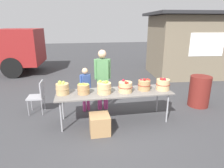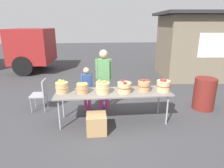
{
  "view_description": "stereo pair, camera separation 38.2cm",
  "coord_description": "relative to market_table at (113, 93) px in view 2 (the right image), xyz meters",
  "views": [
    {
      "loc": [
        -0.83,
        -4.22,
        2.29
      ],
      "look_at": [
        0.0,
        0.3,
        0.85
      ],
      "focal_mm": 31.15,
      "sensor_mm": 36.0,
      "label": 1
    },
    {
      "loc": [
        -0.46,
        -4.27,
        2.29
      ],
      "look_at": [
        0.0,
        0.3,
        0.85
      ],
      "focal_mm": 31.15,
      "sensor_mm": 36.0,
      "label": 2
    }
  ],
  "objects": [
    {
      "name": "ground_plane",
      "position": [
        0.0,
        0.0,
        -0.71
      ],
      "size": [
        40.0,
        40.0,
        0.0
      ],
      "primitive_type": "plane",
      "color": "#38383A"
    },
    {
      "name": "market_table",
      "position": [
        0.0,
        0.0,
        0.0
      ],
      "size": [
        2.7,
        0.76,
        0.75
      ],
      "color": "slate",
      "rests_on": "ground"
    },
    {
      "name": "apple_basket_green_0",
      "position": [
        -1.18,
        0.06,
        0.17
      ],
      "size": [
        0.31,
        0.31,
        0.3
      ],
      "color": "tan",
      "rests_on": "market_table"
    },
    {
      "name": "apple_basket_green_1",
      "position": [
        -0.71,
        0.0,
        0.16
      ],
      "size": [
        0.29,
        0.29,
        0.25
      ],
      "color": "#A87F51",
      "rests_on": "market_table"
    },
    {
      "name": "apple_basket_green_2",
      "position": [
        -0.25,
        -0.05,
        0.17
      ],
      "size": [
        0.34,
        0.34,
        0.31
      ],
      "color": "tan",
      "rests_on": "market_table"
    },
    {
      "name": "apple_basket_red_0",
      "position": [
        0.25,
        -0.06,
        0.16
      ],
      "size": [
        0.34,
        0.34,
        0.3
      ],
      "color": "tan",
      "rests_on": "market_table"
    },
    {
      "name": "apple_basket_red_1",
      "position": [
        0.73,
        0.01,
        0.17
      ],
      "size": [
        0.31,
        0.31,
        0.29
      ],
      "color": "#A87F51",
      "rests_on": "market_table"
    },
    {
      "name": "apple_basket_red_2",
      "position": [
        1.18,
        -0.06,
        0.17
      ],
      "size": [
        0.34,
        0.34,
        0.31
      ],
      "color": "tan",
      "rests_on": "market_table"
    },
    {
      "name": "vendor_adult",
      "position": [
        -0.18,
        0.73,
        0.25
      ],
      "size": [
        0.43,
        0.23,
        1.64
      ],
      "rotation": [
        0.0,
        0.0,
        3.1
      ],
      "color": "#CC3F8C",
      "rests_on": "ground"
    },
    {
      "name": "child_customer",
      "position": [
        -0.64,
        0.71,
        -0.01
      ],
      "size": [
        0.29,
        0.23,
        1.19
      ],
      "rotation": [
        0.0,
        0.0,
        3.57
      ],
      "color": "#CC3F8C",
      "rests_on": "ground"
    },
    {
      "name": "food_kiosk",
      "position": [
        4.08,
        3.84,
        0.67
      ],
      "size": [
        3.73,
        3.18,
        2.74
      ],
      "rotation": [
        0.0,
        0.0,
        -0.08
      ],
      "color": "#726651",
      "rests_on": "ground"
    },
    {
      "name": "folding_chair",
      "position": [
        -1.87,
        0.81,
        -0.21
      ],
      "size": [
        0.42,
        0.42,
        0.86
      ],
      "rotation": [
        0.0,
        0.0,
        4.67
      ],
      "color": "#99999E",
      "rests_on": "ground"
    },
    {
      "name": "trash_barrel",
      "position": [
        2.57,
        0.46,
        -0.27
      ],
      "size": [
        0.57,
        0.57,
        0.88
      ],
      "primitive_type": "cylinder",
      "color": "maroon",
      "rests_on": "ground"
    },
    {
      "name": "produce_crate",
      "position": [
        -0.42,
        -0.5,
        -0.5
      ],
      "size": [
        0.42,
        0.42,
        0.42
      ],
      "primitive_type": "cube",
      "color": "#A87F51",
      "rests_on": "ground"
    }
  ]
}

